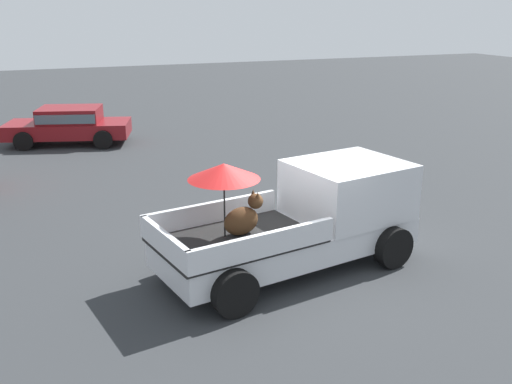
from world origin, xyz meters
The scene contains 3 objects.
ground_plane centered at (0.00, 0.00, 0.00)m, with size 80.00×80.00×0.00m, color #2D3033.
pickup_truck_main centered at (0.42, 0.08, 0.97)m, with size 5.30×2.96×2.23m.
parked_sedan_near centered at (-2.94, 12.43, 0.74)m, with size 4.62×2.92×1.33m.
Camera 1 is at (-4.33, -9.17, 4.81)m, focal length 40.71 mm.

